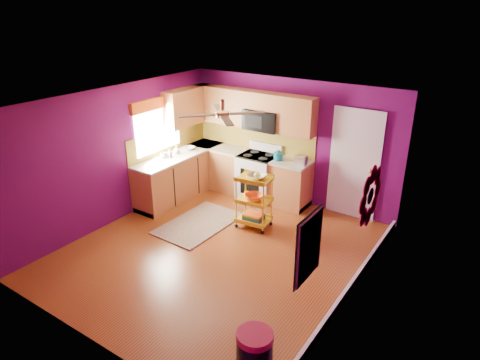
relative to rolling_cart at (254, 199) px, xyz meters
The scene contains 17 objects.
ground 1.19m from the rolling_cart, 93.14° to the right, with size 5.00×5.00×0.00m, color #692C10.
room_envelope 1.50m from the rolling_cart, 91.68° to the right, with size 4.54×5.04×2.52m.
lower_cabinets 1.61m from the rolling_cart, 151.25° to the left, with size 2.81×2.31×0.94m.
electric_range 1.28m from the rolling_cart, 118.36° to the left, with size 0.76×0.66×1.13m.
upper_cabinetry 2.12m from the rolling_cart, 139.11° to the left, with size 2.80×2.30×1.26m.
left_window 2.56m from the rolling_cart, behind, with size 0.08×1.35×1.08m.
panel_door 1.98m from the rolling_cart, 47.68° to the left, with size 0.95×0.11×2.15m.
right_wall_art 2.72m from the rolling_cart, 32.55° to the right, with size 0.04×2.74×1.04m.
ceiling_fan 1.93m from the rolling_cart, 93.88° to the right, with size 1.01×1.01×0.26m.
shag_rug 1.17m from the rolling_cart, 150.65° to the right, with size 0.99×1.61×0.02m, color black.
rolling_cart is the anchor object (origin of this frame).
teal_kettle 1.21m from the rolling_cart, 97.28° to the left, with size 0.18×0.18×0.21m.
toaster 1.27m from the rolling_cart, 73.14° to the left, with size 0.22×0.15×0.18m, color beige.
soap_bottle_a 2.09m from the rolling_cart, behind, with size 0.08×0.08×0.17m, color #EA3F72.
soap_bottle_b 2.13m from the rolling_cart, behind, with size 0.14×0.14×0.18m, color white.
counter_dish 2.16m from the rolling_cart, 163.03° to the left, with size 0.24×0.24×0.06m, color white.
counter_cup 2.16m from the rolling_cart, behind, with size 0.14×0.14×0.11m, color white.
Camera 1 is at (3.72, -4.88, 3.85)m, focal length 32.00 mm.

